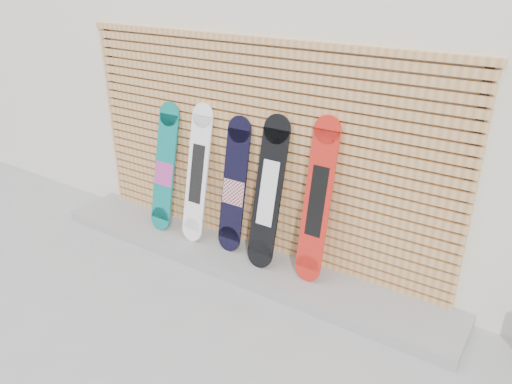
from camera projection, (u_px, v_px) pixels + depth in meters
ground at (211, 301)px, 4.70m from camera, size 80.00×80.00×0.00m
building at (407, 58)px, 6.35m from camera, size 12.00×5.00×3.60m
concrete_step at (240, 259)px, 5.27m from camera, size 4.60×0.70×0.12m
slat_wall at (255, 148)px, 5.01m from camera, size 4.26×0.08×2.29m
snowboard_0 at (165, 168)px, 5.55m from camera, size 0.27×0.35×1.43m
snowboard_1 at (197, 174)px, 5.31m from camera, size 0.26×0.35×1.48m
snowboard_2 at (234, 187)px, 5.11m from camera, size 0.27×0.29×1.42m
snowboard_3 at (268, 193)px, 4.84m from camera, size 0.29×0.38×1.51m
snowboard_4 at (317, 202)px, 4.59m from camera, size 0.26×0.32×1.58m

